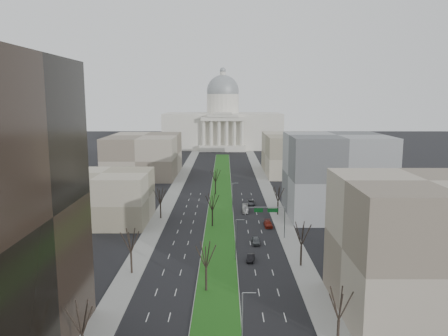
{
  "coord_description": "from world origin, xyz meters",
  "views": [
    {
      "loc": [
        1.35,
        -34.45,
        34.7
      ],
      "look_at": [
        1.1,
        115.7,
        10.38
      ],
      "focal_mm": 35.0,
      "sensor_mm": 36.0,
      "label": 1
    }
  ],
  "objects_px": {
    "box_van": "(245,208)",
    "car_grey_far": "(251,203)",
    "car_grey_near": "(256,241)",
    "car_red": "(268,224)",
    "car_black": "(251,258)"
  },
  "relations": [
    {
      "from": "box_van",
      "to": "car_grey_near",
      "type": "bearing_deg",
      "value": -86.02
    },
    {
      "from": "car_grey_near",
      "to": "car_grey_far",
      "type": "relative_size",
      "value": 0.84
    },
    {
      "from": "box_van",
      "to": "car_grey_far",
      "type": "bearing_deg",
      "value": 76.95
    },
    {
      "from": "car_black",
      "to": "box_van",
      "type": "height_order",
      "value": "box_van"
    },
    {
      "from": "car_red",
      "to": "box_van",
      "type": "height_order",
      "value": "box_van"
    },
    {
      "from": "box_van",
      "to": "car_black",
      "type": "bearing_deg",
      "value": -89.22
    },
    {
      "from": "car_black",
      "to": "box_van",
      "type": "relative_size",
      "value": 0.57
    },
    {
      "from": "car_red",
      "to": "box_van",
      "type": "bearing_deg",
      "value": 107.82
    },
    {
      "from": "car_grey_near",
      "to": "car_black",
      "type": "bearing_deg",
      "value": -100.23
    },
    {
      "from": "car_black",
      "to": "car_grey_far",
      "type": "xyz_separation_m",
      "value": [
        2.98,
        49.44,
        0.07
      ]
    },
    {
      "from": "car_black",
      "to": "car_grey_near",
      "type": "bearing_deg",
      "value": 88.6
    },
    {
      "from": "car_grey_far",
      "to": "car_grey_near",
      "type": "bearing_deg",
      "value": -89.61
    },
    {
      "from": "car_grey_near",
      "to": "box_van",
      "type": "bearing_deg",
      "value": 91.69
    },
    {
      "from": "car_red",
      "to": "car_grey_far",
      "type": "xyz_separation_m",
      "value": [
        -3.25,
        24.4,
        -0.01
      ]
    },
    {
      "from": "car_black",
      "to": "car_red",
      "type": "bearing_deg",
      "value": 84.38
    }
  ]
}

